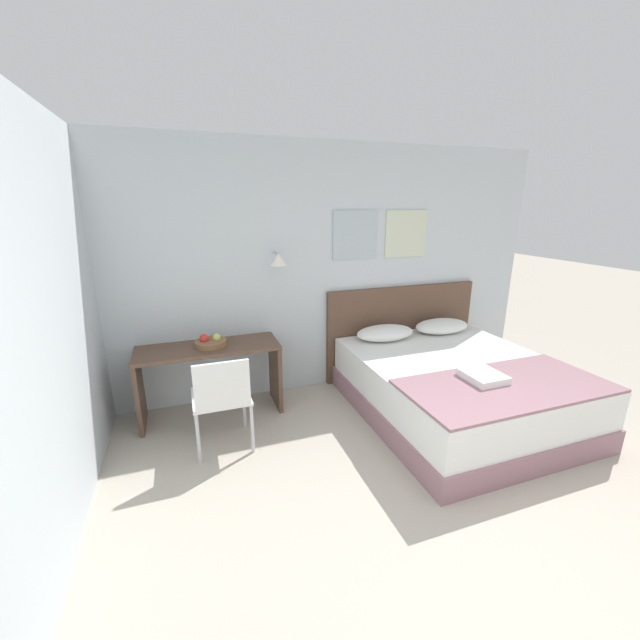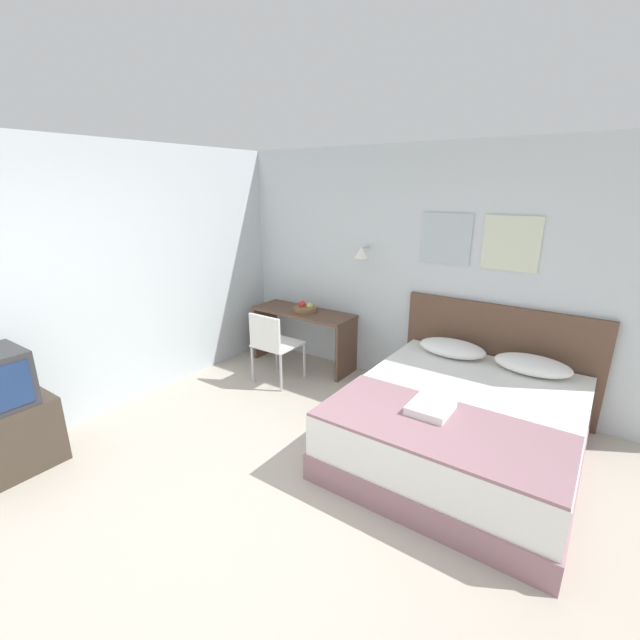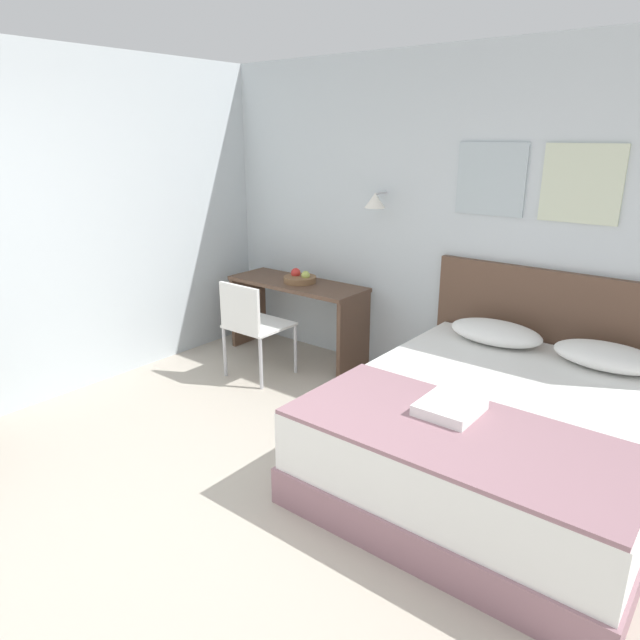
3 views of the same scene
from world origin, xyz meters
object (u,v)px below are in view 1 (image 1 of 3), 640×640
object	(u,v)px
throw_blanket	(506,386)
fruit_bowl	(211,342)
desk_chair	(222,395)
bed	(456,388)
desk	(210,366)
pillow_left	(385,333)
headboard	(401,331)
folded_towel_near_foot	(483,376)
pillow_right	(442,326)

from	to	relation	value
throw_blanket	fruit_bowl	size ratio (longest dim) A/B	5.86
desk_chair	fruit_bowl	size ratio (longest dim) A/B	2.86
bed	fruit_bowl	xyz separation A→B (m)	(-2.25, 0.81, 0.48)
desk	desk_chair	world-z (taller)	desk_chair
desk_chair	fruit_bowl	xyz separation A→B (m)	(-0.02, 0.66, 0.24)
throw_blanket	fruit_bowl	distance (m)	2.66
pillow_left	bed	bearing A→B (deg)	-64.71
headboard	desk_chair	xyz separation A→B (m)	(-2.24, -0.92, -0.03)
folded_towel_near_foot	fruit_bowl	size ratio (longest dim) A/B	1.11
throw_blanket	bed	bearing A→B (deg)	90.00
folded_towel_near_foot	headboard	bearing A→B (deg)	85.53
headboard	desk_chair	distance (m)	2.42
bed	pillow_left	xyz separation A→B (m)	(-0.37, 0.79, 0.37)
bed	throw_blanket	world-z (taller)	throw_blanket
desk_chair	pillow_left	bearing A→B (deg)	19.07
headboard	folded_towel_near_foot	xyz separation A→B (m)	(-0.12, -1.52, 0.07)
pillow_right	folded_towel_near_foot	xyz separation A→B (m)	(-0.49, -1.25, -0.02)
bed	desk_chair	size ratio (longest dim) A/B	2.43
folded_towel_near_foot	pillow_right	bearing A→B (deg)	68.44
throw_blanket	desk_chair	world-z (taller)	desk_chair
bed	pillow_right	bearing A→B (deg)	64.71
pillow_right	bed	bearing A→B (deg)	-115.29
headboard	throw_blanket	bearing A→B (deg)	-90.00
bed	throw_blanket	size ratio (longest dim) A/B	1.18
headboard	throw_blanket	distance (m)	1.67
throw_blanket	fruit_bowl	bearing A→B (deg)	147.91
pillow_left	folded_towel_near_foot	size ratio (longest dim) A/B	2.01
pillow_left	pillow_right	world-z (taller)	same
bed	pillow_left	bearing A→B (deg)	115.29
pillow_right	desk_chair	distance (m)	2.69
folded_towel_near_foot	fruit_bowl	distance (m)	2.49
folded_towel_near_foot	desk_chair	bearing A→B (deg)	164.01
bed	folded_towel_near_foot	xyz separation A→B (m)	(-0.12, -0.46, 0.34)
pillow_left	fruit_bowl	distance (m)	1.88
pillow_left	desk	size ratio (longest dim) A/B	0.50
pillow_right	throw_blanket	size ratio (longest dim) A/B	0.38
pillow_left	desk_chair	xyz separation A→B (m)	(-1.86, -0.64, -0.13)
desk_chair	fruit_bowl	distance (m)	0.70
headboard	throw_blanket	xyz separation A→B (m)	(0.00, -1.67, 0.03)
desk_chair	fruit_bowl	bearing A→B (deg)	91.46
bed	fruit_bowl	bearing A→B (deg)	160.21
pillow_left	desk_chair	bearing A→B (deg)	-160.93
throw_blanket	desk_chair	bearing A→B (deg)	161.41
headboard	desk_chair	world-z (taller)	headboard
pillow_left	fruit_bowl	world-z (taller)	fruit_bowl
pillow_left	pillow_right	xyz separation A→B (m)	(0.75, 0.00, 0.00)
bed	fruit_bowl	world-z (taller)	fruit_bowl
desk	desk_chair	bearing A→B (deg)	-86.04
pillow_left	folded_towel_near_foot	xyz separation A→B (m)	(0.26, -1.25, -0.02)
bed	throw_blanket	bearing A→B (deg)	-90.00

